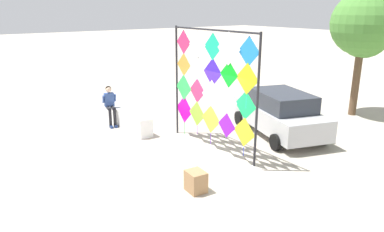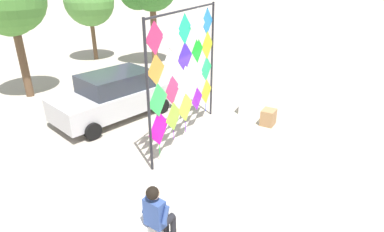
{
  "view_description": "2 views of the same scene",
  "coord_description": "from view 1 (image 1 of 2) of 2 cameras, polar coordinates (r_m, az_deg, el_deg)",
  "views": [
    {
      "loc": [
        8.27,
        -6.04,
        4.36
      ],
      "look_at": [
        -0.14,
        0.1,
        1.23
      ],
      "focal_mm": 33.95,
      "sensor_mm": 36.0,
      "label": 1
    },
    {
      "loc": [
        -7.96,
        -3.08,
        4.69
      ],
      "look_at": [
        -0.2,
        0.6,
        0.78
      ],
      "focal_mm": 30.32,
      "sensor_mm": 36.0,
      "label": 2
    }
  ],
  "objects": [
    {
      "name": "plaza_ledge_left",
      "position": [
        14.16,
        -10.8,
        -0.09
      ],
      "size": [
        3.73,
        0.49,
        0.67
      ],
      "primitive_type": "cube",
      "color": "white",
      "rests_on": "ground"
    },
    {
      "name": "cardboard_box_large",
      "position": [
        9.03,
        0.61,
        -10.22
      ],
      "size": [
        0.53,
        0.46,
        0.53
      ],
      "primitive_type": "cube",
      "rotation": [
        0.0,
        0.0,
        -0.09
      ],
      "color": "#9E754C",
      "rests_on": "ground"
    },
    {
      "name": "seated_vendor",
      "position": [
        14.07,
        -12.76,
        2.05
      ],
      "size": [
        0.7,
        0.55,
        1.52
      ],
      "color": "black",
      "rests_on": "ground"
    },
    {
      "name": "plaza_ledge_right",
      "position": [
        8.16,
        15.53,
        -13.49
      ],
      "size": [
        3.73,
        0.49,
        0.67
      ],
      "primitive_type": "cube",
      "color": "white",
      "rests_on": "ground"
    },
    {
      "name": "parked_car",
      "position": [
        13.14,
        13.58,
        0.5
      ],
      "size": [
        4.37,
        2.92,
        1.56
      ],
      "color": "#B7B7BC",
      "rests_on": "ground"
    },
    {
      "name": "kite_display_rack",
      "position": [
        11.07,
        3.1,
        5.38
      ],
      "size": [
        3.94,
        0.1,
        3.77
      ],
      "color": "#232328",
      "rests_on": "ground"
    },
    {
      "name": "ground",
      "position": [
        11.13,
        0.03,
        -6.33
      ],
      "size": [
        120.0,
        120.0,
        0.0
      ],
      "primitive_type": "plane",
      "color": "#ADA393"
    },
    {
      "name": "tree_far_right",
      "position": [
        16.25,
        25.43,
        12.71
      ],
      "size": [
        2.54,
        2.54,
        5.02
      ],
      "color": "brown",
      "rests_on": "ground"
    }
  ]
}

